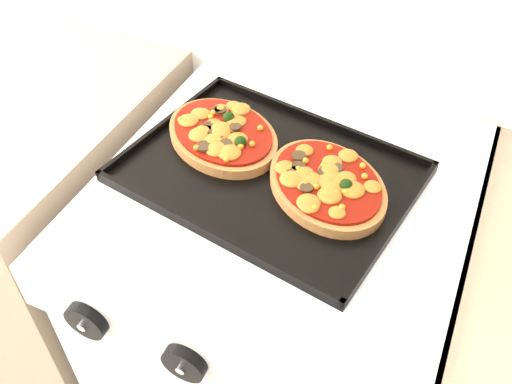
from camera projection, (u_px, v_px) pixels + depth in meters
The scene contains 7 objects.
stove at pixel (280, 330), 1.25m from camera, with size 0.60×0.60×0.91m, color silver.
control_panel at pixel (200, 354), 0.77m from camera, with size 0.60×0.02×0.09m, color silver.
knob_left at pixel (87, 321), 0.80m from camera, with size 0.06×0.06×0.02m, color black.
knob_center at pixel (184, 363), 0.76m from camera, with size 0.06×0.06×0.02m, color black.
baking_tray at pixel (269, 171), 0.93m from camera, with size 0.45×0.33×0.02m, color black.
pizza_left at pixel (223, 134), 0.97m from camera, with size 0.22×0.16×0.03m, color #9C6036, non-canonical shape.
pizza_right at pixel (327, 183), 0.89m from camera, with size 0.22×0.16×0.03m, color #9C6036, non-canonical shape.
Camera 1 is at (0.28, 1.06, 1.55)m, focal length 40.00 mm.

